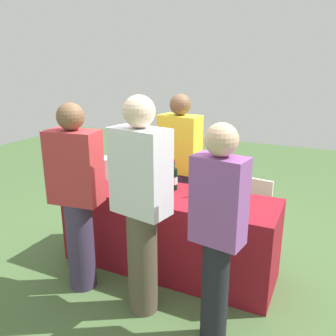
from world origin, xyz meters
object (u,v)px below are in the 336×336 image
object	(u,v)px
wine_bottle_0	(173,179)
guest_1	(141,203)
guest_2	(218,229)
server_pouring	(180,165)
wine_bottle_3	(237,190)
wine_glass_3	(220,199)
menu_board	(249,208)
wine_bottle_2	(225,188)
wine_glass_1	(138,184)
guest_0	(77,194)
wine_glass_2	(165,185)
wine_glass_0	(101,175)
wine_bottle_1	(209,185)
ice_bucket	(106,168)

from	to	relation	value
wine_bottle_0	guest_1	world-z (taller)	guest_1
guest_2	server_pouring	bearing A→B (deg)	132.18
wine_bottle_3	guest_1	world-z (taller)	guest_1
wine_glass_3	guest_2	size ratio (longest dim) A/B	0.09
wine_bottle_3	server_pouring	world-z (taller)	server_pouring
server_pouring	wine_bottle_3	bearing A→B (deg)	151.95
guest_1	menu_board	xyz separation A→B (m)	(0.49, 1.61, -0.58)
wine_bottle_2	wine_glass_1	bearing A→B (deg)	-166.65
guest_0	wine_glass_2	bearing A→B (deg)	36.48
wine_glass_0	wine_glass_3	size ratio (longest dim) A/B	1.02
wine_glass_3	server_pouring	size ratio (longest dim) A/B	0.09
server_pouring	guest_0	world-z (taller)	guest_0
wine_bottle_1	guest_2	bearing A→B (deg)	-67.28
server_pouring	menu_board	xyz separation A→B (m)	(0.71, 0.39, -0.53)
wine_glass_3	server_pouring	bearing A→B (deg)	132.60
wine_bottle_0	guest_2	xyz separation A→B (m)	(0.71, -0.85, -0.00)
wine_glass_0	ice_bucket	bearing A→B (deg)	111.70
guest_0	guest_1	world-z (taller)	guest_1
wine_bottle_2	wine_bottle_1	bearing A→B (deg)	169.75
wine_bottle_1	wine_glass_3	size ratio (longest dim) A/B	2.17
wine_glass_3	menu_board	distance (m)	1.25
wine_bottle_1	guest_1	xyz separation A→B (m)	(-0.29, -0.74, 0.06)
ice_bucket	wine_bottle_1	bearing A→B (deg)	-2.90
wine_bottle_3	guest_2	xyz separation A→B (m)	(0.08, -0.81, -0.00)
wine_glass_0	wine_bottle_0	bearing A→B (deg)	15.40
wine_glass_1	server_pouring	size ratio (longest dim) A/B	0.09
wine_glass_3	wine_bottle_0	bearing A→B (deg)	152.37
wine_glass_1	ice_bucket	world-z (taller)	ice_bucket
wine_glass_1	server_pouring	bearing A→B (deg)	80.93
guest_0	guest_2	bearing A→B (deg)	-13.14
wine_bottle_1	server_pouring	size ratio (longest dim) A/B	0.19
wine_glass_0	wine_glass_1	distance (m)	0.47
wine_bottle_3	guest_2	distance (m)	0.82
wine_glass_2	guest_2	bearing A→B (deg)	-43.11
server_pouring	wine_bottle_0	bearing A→B (deg)	110.53
ice_bucket	guest_2	distance (m)	1.74
guest_2	wine_glass_3	bearing A→B (deg)	114.93
guest_0	guest_1	bearing A→B (deg)	-11.67
guest_1	server_pouring	bearing A→B (deg)	110.30
wine_bottle_3	ice_bucket	distance (m)	1.42
wine_bottle_2	wine_glass_0	xyz separation A→B (m)	(-1.24, -0.13, -0.01)
wine_bottle_0	wine_glass_0	world-z (taller)	wine_bottle_0
wine_bottle_3	wine_bottle_2	bearing A→B (deg)	-161.64
guest_2	wine_bottle_2	bearing A→B (deg)	112.29
wine_glass_1	wine_bottle_3	bearing A→B (deg)	13.94
guest_2	guest_1	bearing A→B (deg)	-177.43
wine_bottle_1	ice_bucket	world-z (taller)	wine_bottle_1
wine_glass_0	wine_bottle_1	bearing A→B (deg)	8.36
wine_bottle_3	wine_glass_3	world-z (taller)	wine_bottle_3
guest_2	wine_glass_0	bearing A→B (deg)	164.59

